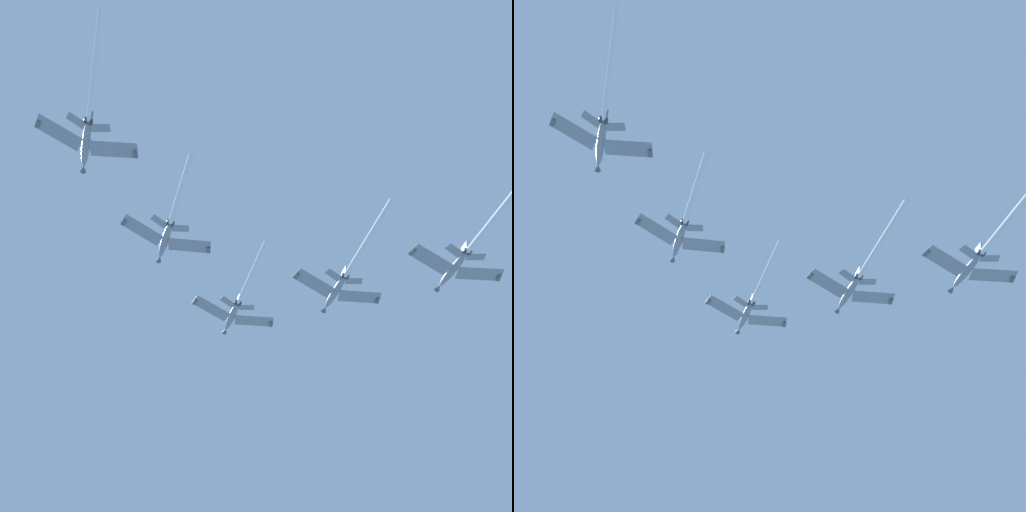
% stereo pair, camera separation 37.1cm
% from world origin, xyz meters
% --- Properties ---
extents(jet_lead, '(25.92, 24.48, 19.28)m').
position_xyz_m(jet_lead, '(-13.33, -6.01, 148.90)').
color(jet_lead, gray).
extents(jet_left_wing, '(24.03, 23.25, 17.16)m').
position_xyz_m(jet_left_wing, '(13.20, -8.99, 139.68)').
color(jet_left_wing, gray).
extents(jet_right_wing, '(26.75, 25.27, 18.65)m').
position_xyz_m(jet_right_wing, '(-11.39, 20.44, 138.51)').
color(jet_right_wing, gray).
extents(jet_left_outer, '(26.48, 24.81, 19.44)m').
position_xyz_m(jet_left_outer, '(38.06, -12.81, 130.67)').
color(jet_left_outer, gray).
extents(jet_right_outer, '(25.99, 24.30, 18.98)m').
position_xyz_m(jet_right_outer, '(-12.49, 44.46, 130.17)').
color(jet_right_outer, gray).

